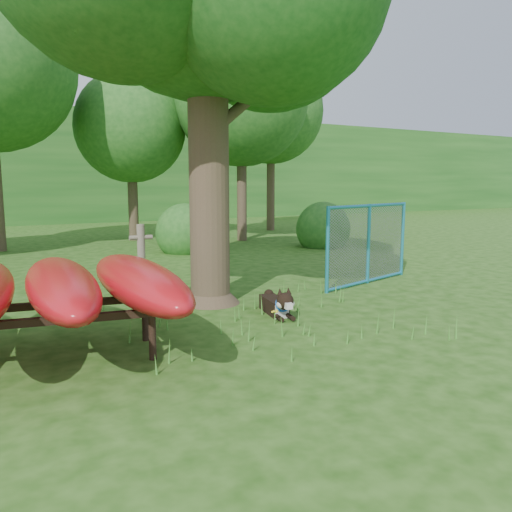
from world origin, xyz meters
TOP-DOWN VIEW (x-y plane):
  - ground at (0.00, 0.00)m, footprint 80.00×80.00m
  - wooden_post at (-1.15, 2.74)m, footprint 0.39×0.14m
  - kayak_rack at (-3.12, 0.87)m, footprint 3.63×3.87m
  - husky_dog at (0.61, 1.23)m, footprint 0.45×1.15m
  - fence_section at (3.65, 2.55)m, footprint 2.79×0.84m
  - wildflower_clump at (0.32, 0.82)m, footprint 0.10×0.10m
  - bg_tree_c at (1.50, 13.00)m, footprint 4.00×4.00m
  - bg_tree_d at (5.00, 11.00)m, footprint 4.80×4.80m
  - bg_tree_e at (8.00, 14.00)m, footprint 4.60×4.60m
  - shrub_right at (6.50, 8.00)m, footprint 1.80×1.80m
  - shrub_mid at (2.00, 9.00)m, footprint 1.80×1.80m
  - wooded_hillside at (0.00, 28.00)m, footprint 80.00×12.00m

SIDE VIEW (x-z plane):
  - ground at x=0.00m, z-range 0.00..0.00m
  - shrub_right at x=6.50m, z-range -0.90..0.90m
  - shrub_mid at x=2.00m, z-range -0.90..0.90m
  - wildflower_clump at x=0.32m, z-range 0.07..0.29m
  - husky_dog at x=0.61m, z-range -0.08..0.44m
  - wooden_post at x=-1.15m, z-range 0.04..1.47m
  - fence_section at x=3.65m, z-range -0.56..2.24m
  - kayak_rack at x=-3.12m, z-range 0.31..1.47m
  - wooded_hillside at x=0.00m, z-range 0.00..6.00m
  - bg_tree_c at x=1.50m, z-range 1.05..7.17m
  - bg_tree_d at x=5.00m, z-range 1.33..8.83m
  - bg_tree_e at x=8.00m, z-range 1.46..9.01m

